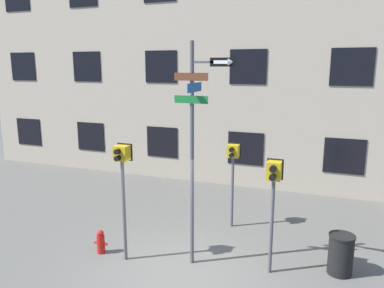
{
  "coord_description": "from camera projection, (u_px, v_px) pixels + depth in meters",
  "views": [
    {
      "loc": [
        2.9,
        -6.98,
        4.54
      ],
      "look_at": [
        0.08,
        0.55,
        2.85
      ],
      "focal_mm": 35.0,
      "sensor_mm": 36.0,
      "label": 1
    }
  ],
  "objects": [
    {
      "name": "building_facade",
      "position": [
        251.0,
        24.0,
        13.32
      ],
      "size": [
        24.0,
        0.63,
        11.97
      ],
      "color": "tan",
      "rests_on": "ground_plane"
    },
    {
      "name": "pedestrian_signal_across",
      "position": [
        233.0,
        163.0,
        10.39
      ],
      "size": [
        0.37,
        0.4,
        2.43
      ],
      "color": "#4C4C51",
      "rests_on": "ground_plane"
    },
    {
      "name": "trash_bin",
      "position": [
        341.0,
        254.0,
        8.24
      ],
      "size": [
        0.57,
        0.57,
        0.91
      ],
      "color": "black",
      "rests_on": "ground_plane"
    },
    {
      "name": "pedestrian_signal_left",
      "position": [
        122.0,
        172.0,
        8.49
      ],
      "size": [
        0.38,
        0.4,
        2.8
      ],
      "color": "#4C4C51",
      "rests_on": "ground_plane"
    },
    {
      "name": "pedestrian_signal_right",
      "position": [
        273.0,
        186.0,
        7.96
      ],
      "size": [
        0.35,
        0.4,
        2.59
      ],
      "color": "#4C4C51",
      "rests_on": "ground_plane"
    },
    {
      "name": "street_sign_pole",
      "position": [
        195.0,
        139.0,
        8.15
      ],
      "size": [
        1.34,
        0.83,
        5.05
      ],
      "color": "#4C4C51",
      "rests_on": "ground_plane"
    },
    {
      "name": "ground_plane",
      "position": [
        180.0,
        273.0,
        8.32
      ],
      "size": [
        60.0,
        60.0,
        0.0
      ],
      "primitive_type": "plane",
      "color": "#595651"
    },
    {
      "name": "fire_hydrant",
      "position": [
        101.0,
        242.0,
        9.19
      ],
      "size": [
        0.35,
        0.19,
        0.6
      ],
      "color": "red",
      "rests_on": "ground_plane"
    }
  ]
}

